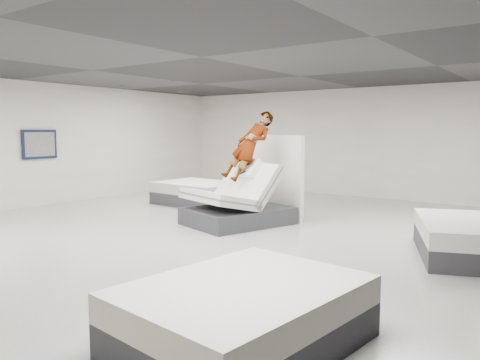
% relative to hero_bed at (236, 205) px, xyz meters
% --- Properties ---
extents(room, '(14.00, 14.04, 3.20)m').
position_rel_hero_bed_xyz_m(room, '(0.38, -1.51, 1.20)').
color(room, beige).
rests_on(room, ground).
extents(hero_bed, '(2.04, 2.38, 1.37)m').
position_rel_hero_bed_xyz_m(hero_bed, '(0.00, 0.00, 0.00)').
color(hero_bed, '#323236').
rests_on(hero_bed, floor).
extents(person, '(1.06, 1.75, 1.15)m').
position_rel_hero_bed_xyz_m(person, '(0.10, 0.33, 0.89)').
color(person, slate).
rests_on(person, hero_bed).
extents(remote, '(0.09, 0.15, 0.08)m').
position_rel_hero_bed_xyz_m(remote, '(0.21, -0.07, 0.70)').
color(remote, black).
rests_on(remote, person).
extents(divider_panel, '(1.91, 0.89, 1.85)m').
position_rel_hero_bed_xyz_m(divider_panel, '(0.15, 1.25, 0.52)').
color(divider_panel, silver).
rests_on(divider_panel, floor).
extents(flat_bed_right_far, '(2.21, 2.51, 0.58)m').
position_rel_hero_bed_xyz_m(flat_bed_right_far, '(4.50, 0.06, -0.12)').
color(flat_bed_right_far, '#323236').
rests_on(flat_bed_right_far, floor).
extents(flat_bed_right_near, '(1.83, 2.30, 0.59)m').
position_rel_hero_bed_xyz_m(flat_bed_right_near, '(3.35, -4.44, -0.11)').
color(flat_bed_right_near, '#323236').
rests_on(flat_bed_right_near, floor).
extents(flat_bed_left_far, '(2.20, 1.69, 0.59)m').
position_rel_hero_bed_xyz_m(flat_bed_left_far, '(-2.44, 1.62, -0.11)').
color(flat_bed_left_far, '#323236').
rests_on(flat_bed_left_far, floor).
extents(wall_poster, '(0.06, 0.95, 0.75)m').
position_rel_hero_bed_xyz_m(wall_poster, '(-5.56, -1.01, 1.20)').
color(wall_poster, black).
rests_on(wall_poster, wall_left).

